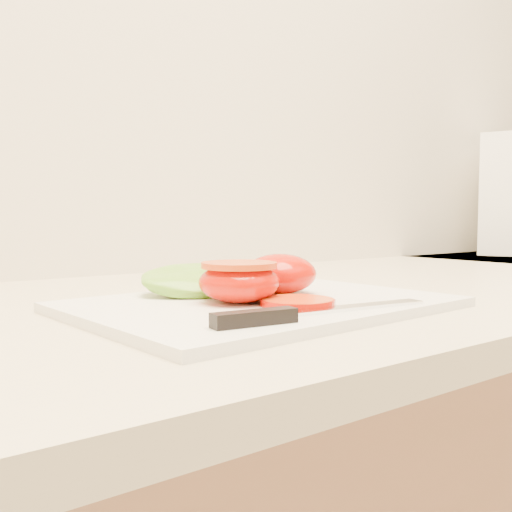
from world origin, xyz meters
TOP-DOWN VIEW (x-y plane):
  - cutting_board at (-0.58, 1.58)m, footprint 0.39×0.29m
  - tomato_half_dome at (-0.54, 1.60)m, footprint 0.08×0.08m
  - tomato_half_cut at (-0.61, 1.58)m, footprint 0.08×0.08m
  - tomato_slice_0 at (-0.58, 1.53)m, footprint 0.07×0.07m
  - tomato_slice_1 at (-0.57, 1.53)m, footprint 0.06×0.06m
  - lettuce_leaf_0 at (-0.60, 1.65)m, footprint 0.16×0.12m
  - lettuce_leaf_1 at (-0.56, 1.66)m, footprint 0.12×0.10m
  - knife at (-0.62, 1.47)m, footprint 0.24×0.04m

SIDE VIEW (x-z plane):
  - cutting_board at x=-0.58m, z-range 0.93..0.94m
  - tomato_slice_1 at x=-0.57m, z-range 0.94..0.95m
  - tomato_slice_0 at x=-0.58m, z-range 0.94..0.95m
  - knife at x=-0.62m, z-range 0.94..0.95m
  - lettuce_leaf_1 at x=-0.56m, z-range 0.94..0.96m
  - lettuce_leaf_0 at x=-0.60m, z-range 0.94..0.97m
  - tomato_half_cut at x=-0.61m, z-range 0.94..0.98m
  - tomato_half_dome at x=-0.54m, z-range 0.94..0.99m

